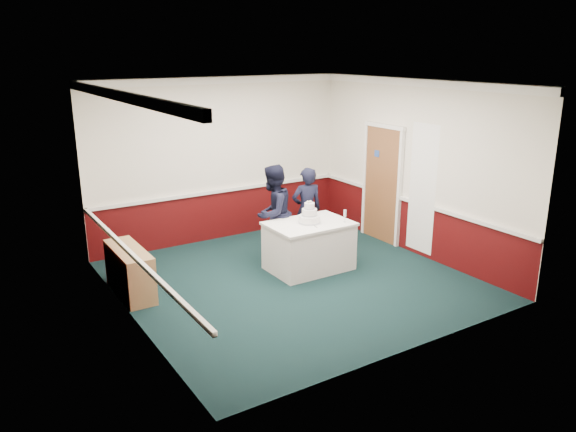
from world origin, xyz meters
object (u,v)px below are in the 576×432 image
sideboard (130,271)px  cake_knife (315,226)px  cake_table (309,246)px  person_woman (307,210)px  person_man (273,213)px  champagne_flute (345,214)px  wedding_cake (309,216)px

sideboard → cake_knife: 2.88m
cake_table → cake_knife: cake_knife is taller
person_woman → person_man: bearing=15.8°
sideboard → person_woman: bearing=2.3°
cake_knife → champagne_flute: bearing=4.8°
cake_knife → champagne_flute: size_ratio=1.07×
cake_table → champagne_flute: size_ratio=6.44×
wedding_cake → person_woman: bearing=58.7°
cake_knife → person_man: (-0.25, 0.87, 0.03)m
sideboard → champagne_flute: 3.42m
champagne_flute → cake_knife: bearing=171.4°
champagne_flute → person_man: size_ratio=0.12×
wedding_cake → cake_knife: size_ratio=1.65×
sideboard → wedding_cake: bearing=-12.1°
champagne_flute → person_man: bearing=129.2°
sideboard → wedding_cake: 2.87m
wedding_cake → cake_knife: (-0.03, -0.20, -0.11)m
sideboard → cake_table: 2.82m
cake_table → person_woman: person_woman is taller
wedding_cake → champagne_flute: wedding_cake is taller
sideboard → person_man: 2.53m
person_man → wedding_cake: bearing=84.7°
cake_knife → person_man: size_ratio=0.13×
sideboard → person_woman: size_ratio=0.79×
cake_table → champagne_flute: 0.78m
wedding_cake → cake_knife: bearing=-98.5°
sideboard → person_man: size_ratio=0.73×
sideboard → champagne_flute: (3.26, -0.87, 0.58)m
cake_knife → person_woman: bearing=76.5°
cake_table → person_man: bearing=112.4°
person_man → sideboard: bearing=-25.7°
cake_table → wedding_cake: size_ratio=3.63×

